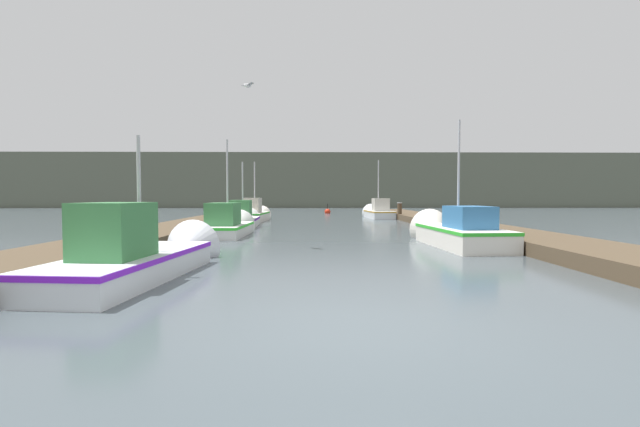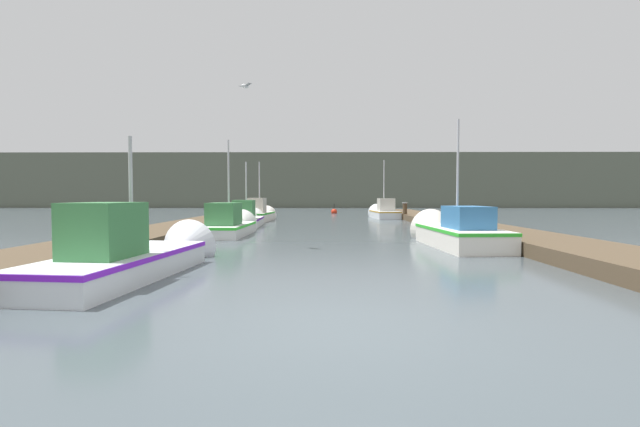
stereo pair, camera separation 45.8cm
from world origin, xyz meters
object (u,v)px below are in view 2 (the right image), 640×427
at_px(fishing_boat_4, 260,214).
at_px(channel_buoy, 334,212).
at_px(mooring_piling_1, 390,210).
at_px(mooring_piling_0, 405,211).
at_px(fishing_boat_0, 139,254).
at_px(fishing_boat_1, 453,232).
at_px(fishing_boat_5, 383,212).
at_px(seagull_lead, 245,86).
at_px(fishing_boat_2, 230,225).
at_px(fishing_boat_3, 247,219).

distance_m(fishing_boat_4, channel_buoy, 13.31).
relative_size(fishing_boat_4, mooring_piling_1, 5.08).
bearing_deg(channel_buoy, mooring_piling_0, -66.82).
bearing_deg(fishing_boat_0, fishing_boat_1, 38.36).
distance_m(fishing_boat_5, mooring_piling_0, 3.06).
bearing_deg(seagull_lead, mooring_piling_0, 106.05).
distance_m(fishing_boat_5, mooring_piling_1, 3.94).
relative_size(fishing_boat_0, fishing_boat_2, 1.20).
distance_m(fishing_boat_0, fishing_boat_1, 10.21).
relative_size(fishing_boat_2, seagull_lead, 10.26).
height_order(mooring_piling_1, channel_buoy, mooring_piling_1).
distance_m(fishing_boat_4, seagull_lead, 15.80).
bearing_deg(fishing_boat_1, fishing_boat_4, 118.87).
distance_m(fishing_boat_4, fishing_boat_5, 9.75).
height_order(fishing_boat_3, seagull_lead, seagull_lead).
bearing_deg(fishing_boat_3, fishing_boat_5, 41.52).
relative_size(mooring_piling_1, channel_buoy, 0.91).
bearing_deg(fishing_boat_1, fishing_boat_5, 86.68).
bearing_deg(mooring_piling_0, fishing_boat_5, 112.26).
distance_m(fishing_boat_0, fishing_boat_4, 19.68).
xyz_separation_m(fishing_boat_0, mooring_piling_1, (9.76, 27.41, 0.07)).
distance_m(fishing_boat_2, fishing_boat_3, 5.61).
height_order(fishing_boat_2, seagull_lead, seagull_lead).
bearing_deg(fishing_boat_5, mooring_piling_0, -71.99).
relative_size(fishing_boat_1, fishing_boat_5, 1.12).
bearing_deg(fishing_boat_4, seagull_lead, -79.54).
relative_size(fishing_boat_4, seagull_lead, 10.39).
height_order(fishing_boat_1, fishing_boat_3, fishing_boat_1).
bearing_deg(fishing_boat_5, fishing_boat_4, -160.25).
xyz_separation_m(fishing_boat_1, fishing_boat_4, (-8.86, 14.15, 0.01)).
xyz_separation_m(fishing_boat_2, channel_buoy, (5.10, 22.52, -0.27)).
bearing_deg(fishing_boat_3, fishing_boat_2, -90.04).
bearing_deg(mooring_piling_0, fishing_boat_2, -130.66).
distance_m(fishing_boat_0, mooring_piling_1, 29.10).
bearing_deg(fishing_boat_1, fishing_boat_2, 152.91).
bearing_deg(mooring_piling_0, seagull_lead, -117.25).
bearing_deg(mooring_piling_1, mooring_piling_0, -89.84).
relative_size(fishing_boat_2, fishing_boat_3, 0.87).
xyz_separation_m(fishing_boat_1, mooring_piling_1, (1.19, 21.88, 0.05)).
xyz_separation_m(channel_buoy, seagull_lead, (-3.54, -27.14, 5.13)).
xyz_separation_m(fishing_boat_4, seagull_lead, (1.78, -14.94, 4.83)).
bearing_deg(fishing_boat_0, seagull_lead, 77.96).
xyz_separation_m(fishing_boat_0, mooring_piling_0, (9.78, 20.81, 0.19)).
bearing_deg(fishing_boat_3, mooring_piling_0, 27.45).
bearing_deg(fishing_boat_0, fishing_boat_5, 75.52).
bearing_deg(fishing_boat_2, channel_buoy, 78.42).
bearing_deg(fishing_boat_2, fishing_boat_0, -88.48).
height_order(fishing_boat_2, mooring_piling_0, fishing_boat_2).
height_order(fishing_boat_1, channel_buoy, fishing_boat_1).
bearing_deg(channel_buoy, fishing_boat_4, -113.59).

